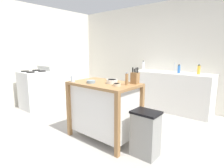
# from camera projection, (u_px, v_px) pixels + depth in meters

# --- Properties ---
(ground_plane) EXTENTS (6.77, 6.77, 0.00)m
(ground_plane) POSITION_uv_depth(u_px,v_px,m) (98.00, 139.00, 2.96)
(ground_plane) COLOR #ADA8A0
(ground_plane) RESTS_ON ground
(wall_back) EXTENTS (5.77, 0.10, 2.60)m
(wall_back) POSITION_uv_depth(u_px,v_px,m) (167.00, 55.00, 4.64)
(wall_back) COLOR silver
(wall_back) RESTS_ON ground
(wall_left) EXTENTS (0.10, 3.14, 2.60)m
(wall_left) POSITION_uv_depth(u_px,v_px,m) (49.00, 55.00, 5.28)
(wall_left) COLOR silver
(wall_left) RESTS_ON ground
(kitchen_island) EXTENTS (1.09, 0.67, 0.92)m
(kitchen_island) POSITION_uv_depth(u_px,v_px,m) (104.00, 107.00, 2.94)
(kitchen_island) COLOR #9E7042
(kitchen_island) RESTS_ON ground
(knife_block) EXTENTS (0.11, 0.09, 0.25)m
(knife_block) POSITION_uv_depth(u_px,v_px,m) (135.00, 78.00, 2.76)
(knife_block) COLOR #9E7042
(knife_block) RESTS_ON kitchen_island
(bowl_stoneware_deep) EXTENTS (0.17, 0.17, 0.06)m
(bowl_stoneware_deep) POSITION_uv_depth(u_px,v_px,m) (112.00, 81.00, 2.80)
(bowl_stoneware_deep) COLOR silver
(bowl_stoneware_deep) RESTS_ON kitchen_island
(bowl_ceramic_small) EXTENTS (0.14, 0.14, 0.04)m
(bowl_ceramic_small) POSITION_uv_depth(u_px,v_px,m) (91.00, 82.00, 2.83)
(bowl_ceramic_small) COLOR gray
(bowl_ceramic_small) RESTS_ON kitchen_island
(bowl_ceramic_wide) EXTENTS (0.11, 0.11, 0.04)m
(bowl_ceramic_wide) POSITION_uv_depth(u_px,v_px,m) (117.00, 85.00, 2.59)
(bowl_ceramic_wide) COLOR beige
(bowl_ceramic_wide) RESTS_ON kitchen_island
(drinking_cup) EXTENTS (0.07, 0.07, 0.10)m
(drinking_cup) POSITION_uv_depth(u_px,v_px,m) (73.00, 79.00, 2.93)
(drinking_cup) COLOR silver
(drinking_cup) RESTS_ON kitchen_island
(pepper_grinder) EXTENTS (0.04, 0.04, 0.19)m
(pepper_grinder) POSITION_uv_depth(u_px,v_px,m) (127.00, 79.00, 2.66)
(pepper_grinder) COLOR #9E7042
(pepper_grinder) RESTS_ON kitchen_island
(trash_bin) EXTENTS (0.36, 0.28, 0.63)m
(trash_bin) POSITION_uv_depth(u_px,v_px,m) (145.00, 134.00, 2.45)
(trash_bin) COLOR gray
(trash_bin) RESTS_ON ground
(sink_counter) EXTENTS (1.82, 0.60, 0.91)m
(sink_counter) POSITION_uv_depth(u_px,v_px,m) (171.00, 91.00, 4.34)
(sink_counter) COLOR white
(sink_counter) RESTS_ON ground
(sink_faucet) EXTENTS (0.02, 0.02, 0.22)m
(sink_faucet) POSITION_uv_depth(u_px,v_px,m) (175.00, 67.00, 4.35)
(sink_faucet) COLOR #B7BCC1
(sink_faucet) RESTS_ON sink_counter
(bottle_spray_cleaner) EXTENTS (0.06, 0.06, 0.24)m
(bottle_spray_cleaner) POSITION_uv_depth(u_px,v_px,m) (143.00, 66.00, 4.72)
(bottle_spray_cleaner) COLOR white
(bottle_spray_cleaner) RESTS_ON sink_counter
(bottle_dish_soap) EXTENTS (0.06, 0.06, 0.21)m
(bottle_dish_soap) POSITION_uv_depth(u_px,v_px,m) (199.00, 70.00, 3.90)
(bottle_dish_soap) COLOR yellow
(bottle_dish_soap) RESTS_ON sink_counter
(bottle_hand_soap) EXTENTS (0.06, 0.06, 0.20)m
(bottle_hand_soap) POSITION_uv_depth(u_px,v_px,m) (179.00, 69.00, 4.10)
(bottle_hand_soap) COLOR blue
(bottle_hand_soap) RESTS_ON sink_counter
(stove) EXTENTS (0.60, 0.60, 1.03)m
(stove) POSITION_uv_depth(u_px,v_px,m) (35.00, 90.00, 4.49)
(stove) COLOR silver
(stove) RESTS_ON ground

